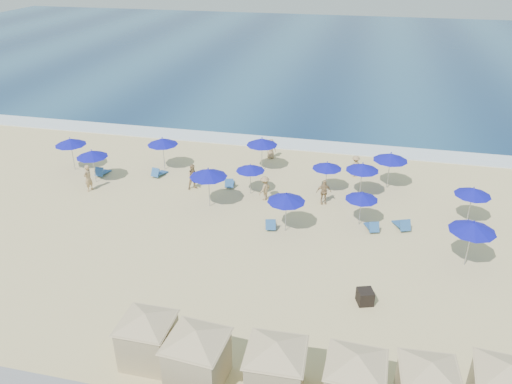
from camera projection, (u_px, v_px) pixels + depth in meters
The scene contains 35 objects.
ground at pixel (264, 245), 27.91m from camera, with size 160.00×160.00×0.00m, color beige.
ocean at pixel (340, 51), 75.66m from camera, with size 160.00×80.00×0.06m, color navy.
surf_line at pixel (303, 145), 41.35m from camera, with size 160.00×2.50×0.08m, color white.
trash_bin at pixel (365, 297), 23.33m from camera, with size 0.71×0.71×0.71m, color black.
cabana_0 at pixel (147, 331), 19.67m from camera, with size 4.19×4.19×2.63m.
cabana_1 at pixel (197, 350), 18.65m from camera, with size 4.44×4.44×2.79m.
cabana_2 at pixel (276, 361), 18.17m from camera, with size 4.40×4.40×2.76m.
cabana_3 at pixel (355, 373), 17.69m from camera, with size 4.29×4.29×2.69m.
cabana_4 at pixel (428, 381), 17.46m from camera, with size 4.16×4.16×2.61m.
cabana_5 at pixel (505, 384), 17.26m from camera, with size 4.32×4.32×2.72m.
umbrella_0 at pixel (70, 142), 36.04m from camera, with size 2.23×2.23×2.54m.
umbrella_1 at pixel (92, 154), 34.22m from camera, with size 2.16×2.16×2.45m.
umbrella_2 at pixel (162, 141), 36.08m from camera, with size 2.24×2.24×2.55m.
umbrella_3 at pixel (208, 173), 30.90m from camera, with size 2.38×2.38×2.71m.
umbrella_4 at pixel (262, 142), 35.91m from camera, with size 2.28×2.28×2.60m.
umbrella_5 at pixel (250, 168), 32.69m from camera, with size 1.92×1.92×2.19m.
umbrella_6 at pixel (286, 198), 28.30m from camera, with size 2.21×2.21×2.52m.
umbrella_7 at pixel (327, 165), 32.91m from camera, with size 1.97×1.97×2.24m.
umbrella_8 at pixel (362, 196), 29.07m from camera, with size 1.94×1.94×2.21m.
umbrella_9 at pixel (391, 157), 33.30m from camera, with size 2.33×2.33×2.65m.
umbrella_10 at pixel (363, 167), 32.23m from camera, with size 2.16×2.16×2.46m.
umbrella_11 at pixel (473, 227), 25.16m from camera, with size 2.37×2.37×2.70m.
umbrella_12 at pixel (473, 192), 29.18m from camera, with size 2.12×2.12×2.41m.
beach_chair_0 at pixel (102, 172), 36.03m from camera, with size 0.62×1.38×0.76m.
beach_chair_1 at pixel (158, 173), 35.92m from camera, with size 0.88×1.45×0.75m.
beach_chair_2 at pixel (230, 183), 34.41m from camera, with size 0.82×1.40×0.72m.
beach_chair_3 at pixel (270, 224), 29.47m from camera, with size 0.86×1.42×0.73m.
beach_chair_4 at pixel (372, 226), 29.23m from camera, with size 0.94×1.42×0.72m.
beach_chair_5 at pixel (402, 225), 29.38m from camera, with size 1.09×1.54×0.77m.
beachgoer_0 at pixel (88, 178), 33.55m from camera, with size 0.68×0.45×1.87m, color tan.
beachgoer_1 at pixel (193, 177), 33.77m from camera, with size 0.88×0.68×1.80m, color tan.
beachgoer_2 at pixel (324, 192), 31.94m from camera, with size 0.97×0.40×1.66m, color tan.
beachgoer_3 at pixel (355, 166), 35.64m from camera, with size 1.02×0.59×1.59m, color tan.
beachgoer_4 at pixel (271, 149), 38.59m from camera, with size 0.76×0.50×1.56m, color tan.
beachgoer_5 at pixel (265, 188), 32.41m from camera, with size 1.07×0.62×1.66m, color tan.
Camera 1 is at (4.82, -23.02, 15.33)m, focal length 35.00 mm.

